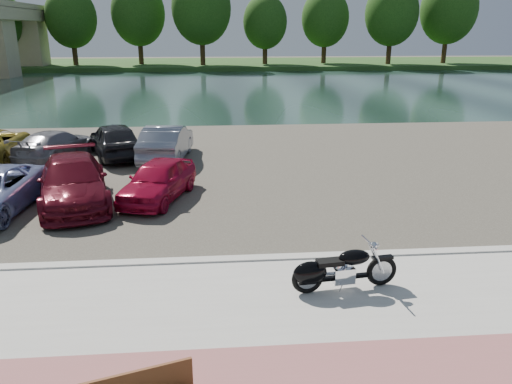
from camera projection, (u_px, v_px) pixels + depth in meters
ground at (297, 304)px, 10.18m from camera, size 200.00×200.00×0.00m
promenade at (306, 330)px, 9.21m from camera, size 60.00×6.00×0.10m
pink_path at (323, 382)px, 7.78m from camera, size 60.00×2.00×0.01m
kerb at (284, 259)px, 12.05m from camera, size 60.00×0.30×0.14m
parking_lot at (254, 165)px, 20.59m from camera, size 60.00×18.00×0.04m
river at (230, 88)px, 48.08m from camera, size 120.00×40.00×0.00m
far_bank at (223, 64)px, 78.32m from camera, size 120.00×24.00×0.60m
far_trees at (254, 14)px, 70.56m from camera, size 70.25×10.68×12.52m
motorcycle at (335, 270)px, 10.40m from camera, size 2.33×0.75×1.05m
car_3 at (73, 181)px, 15.78m from camera, size 3.34×5.40×1.46m
car_4 at (158, 180)px, 16.19m from camera, size 2.62×4.13×1.31m
car_7 at (56, 145)px, 21.33m from camera, size 3.07×4.63×1.25m
car_8 at (115, 140)px, 21.66m from camera, size 3.20×4.78×1.51m
car_9 at (167, 142)px, 21.15m from camera, size 2.09×4.71×1.50m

